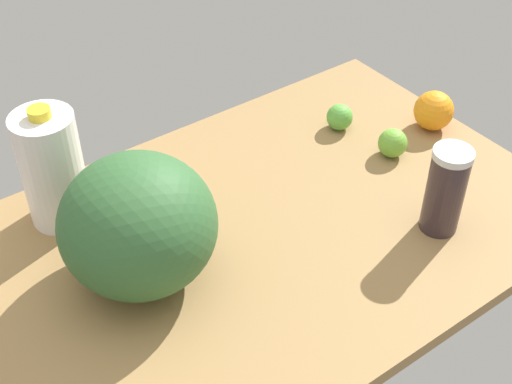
% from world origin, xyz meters
% --- Properties ---
extents(countertop, '(1.20, 0.76, 0.03)m').
position_xyz_m(countertop, '(0.00, 0.00, 0.01)').
color(countertop, '#9C7746').
rests_on(countertop, ground).
extents(watermelon, '(0.27, 0.27, 0.25)m').
position_xyz_m(watermelon, '(-0.23, 0.03, 0.15)').
color(watermelon, '#316232').
rests_on(watermelon, countertop).
extents(milk_jug, '(0.12, 0.12, 0.25)m').
position_xyz_m(milk_jug, '(-0.28, 0.26, 0.15)').
color(milk_jug, white).
rests_on(milk_jug, countertop).
extents(shaker_bottle, '(0.07, 0.07, 0.18)m').
position_xyz_m(shaker_bottle, '(0.29, -0.19, 0.12)').
color(shaker_bottle, '#36292D').
rests_on(shaker_bottle, countertop).
extents(orange_loose, '(0.09, 0.09, 0.09)m').
position_xyz_m(orange_loose, '(0.53, 0.05, 0.07)').
color(orange_loose, orange).
rests_on(orange_loose, countertop).
extents(lime_by_jug, '(0.06, 0.06, 0.06)m').
position_xyz_m(lime_by_jug, '(0.36, 0.17, 0.06)').
color(lime_by_jug, '#5CAD3E').
rests_on(lime_by_jug, countertop).
extents(lime_beside_bowl, '(0.06, 0.06, 0.06)m').
position_xyz_m(lime_beside_bowl, '(0.38, 0.02, 0.06)').
color(lime_beside_bowl, '#6DB037').
rests_on(lime_beside_bowl, countertop).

